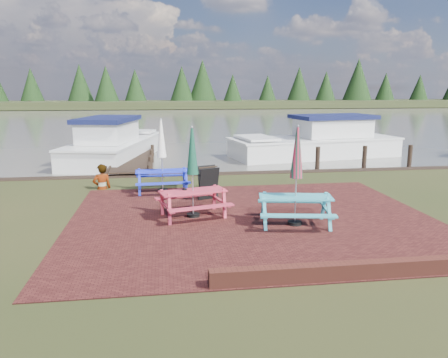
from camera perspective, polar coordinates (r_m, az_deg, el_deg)
ground at (r=9.98m, az=5.04°, el=-7.01°), size 120.00×120.00×0.00m
paving at (r=10.90m, az=3.86°, el=-5.29°), size 9.00×7.50×0.02m
brick_wall at (r=8.60m, az=23.17°, el=-10.03°), size 6.21×1.79×0.30m
water at (r=46.36m, az=-5.38°, el=7.78°), size 120.00×60.00×0.02m
far_treeline at (r=75.23m, az=-6.53°, el=11.78°), size 120.00×10.00×8.10m
picnic_table_teal at (r=10.38m, az=9.36°, el=-1.63°), size 1.94×1.78×2.36m
picnic_table_red at (r=10.93m, az=-4.10°, el=-0.98°), size 1.95×1.82×2.28m
picnic_table_blue at (r=13.71m, az=-8.09°, el=1.55°), size 1.70×1.52×2.27m
chalkboard at (r=12.76m, az=-2.07°, el=-0.47°), size 0.64×0.77×0.96m
jetty at (r=20.74m, az=-11.62°, el=2.98°), size 1.76×9.08×1.00m
boat_jetty at (r=21.53m, az=-14.12°, el=4.18°), size 4.41×8.36×2.31m
boat_near at (r=22.50m, az=12.16°, el=4.57°), size 8.81×4.32×2.28m
person at (r=14.52m, az=-15.79°, el=1.83°), size 0.68×0.56×1.61m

